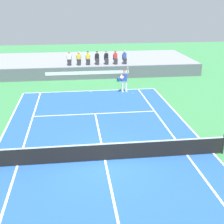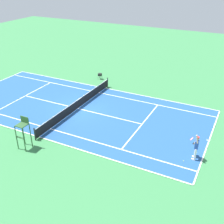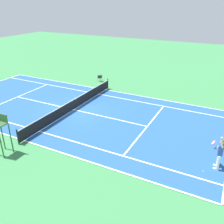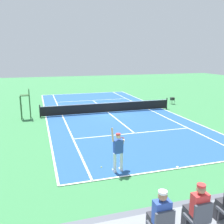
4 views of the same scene
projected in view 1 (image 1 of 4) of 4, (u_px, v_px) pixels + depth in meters
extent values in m
plane|color=#387F47|center=(105.00, 161.00, 14.80)|extent=(80.00, 80.00, 0.00)
cube|color=#235193|center=(105.00, 161.00, 14.80)|extent=(10.98, 23.78, 0.02)
cube|color=white|center=(90.00, 91.00, 25.85)|extent=(10.98, 0.10, 0.01)
cube|color=white|center=(214.00, 154.00, 15.44)|extent=(0.10, 23.78, 0.01)
cube|color=white|center=(17.00, 166.00, 14.31)|extent=(0.10, 23.78, 0.01)
cube|color=white|center=(187.00, 155.00, 15.28)|extent=(0.10, 23.78, 0.01)
cube|color=white|center=(95.00, 114.00, 20.74)|extent=(8.22, 0.10, 0.01)
cube|color=white|center=(105.00, 160.00, 14.79)|extent=(0.10, 12.80, 0.01)
cube|color=white|center=(90.00, 91.00, 25.75)|extent=(0.10, 0.20, 0.01)
cylinder|color=black|center=(223.00, 144.00, 15.31)|extent=(0.10, 0.10, 1.07)
cube|color=black|center=(105.00, 152.00, 14.63)|extent=(11.78, 0.02, 0.84)
cube|color=white|center=(105.00, 144.00, 14.49)|extent=(11.78, 0.03, 0.06)
cube|color=#565B66|center=(88.00, 73.00, 29.41)|extent=(22.74, 0.24, 1.19)
cube|color=silver|center=(88.00, 73.00, 29.28)|extent=(7.96, 0.01, 0.32)
cube|color=gray|center=(85.00, 64.00, 33.59)|extent=(22.74, 8.74, 1.19)
cube|color=#474C56|center=(69.00, 61.00, 29.90)|extent=(0.44, 0.44, 0.06)
cube|color=#474C56|center=(69.00, 58.00, 30.00)|extent=(0.44, 0.06, 0.44)
cylinder|color=#4C4C51|center=(71.00, 63.00, 29.86)|extent=(0.04, 0.04, 0.38)
cylinder|color=#4C4C51|center=(68.00, 63.00, 29.82)|extent=(0.04, 0.04, 0.38)
cube|color=#2D2D33|center=(69.00, 60.00, 29.78)|extent=(0.34, 0.44, 0.16)
cube|color=#2D2D33|center=(69.00, 63.00, 29.69)|extent=(0.30, 0.14, 0.44)
cube|color=white|center=(69.00, 57.00, 29.83)|extent=(0.36, 0.22, 0.52)
sphere|color=tan|center=(69.00, 53.00, 29.70)|extent=(0.20, 0.20, 0.20)
cylinder|color=red|center=(69.00, 52.00, 29.67)|extent=(0.19, 0.19, 0.05)
cube|color=#474C56|center=(79.00, 61.00, 30.01)|extent=(0.44, 0.44, 0.06)
cube|color=#474C56|center=(79.00, 58.00, 30.11)|extent=(0.44, 0.06, 0.44)
cylinder|color=#4C4C51|center=(81.00, 63.00, 29.97)|extent=(0.04, 0.04, 0.38)
cylinder|color=#4C4C51|center=(77.00, 63.00, 29.93)|extent=(0.04, 0.04, 0.38)
cube|color=#2D2D33|center=(79.00, 60.00, 29.89)|extent=(0.34, 0.44, 0.16)
cube|color=#2D2D33|center=(79.00, 63.00, 29.80)|extent=(0.30, 0.14, 0.44)
cube|color=yellow|center=(79.00, 57.00, 29.94)|extent=(0.36, 0.22, 0.52)
sphere|color=#A37556|center=(79.00, 53.00, 29.81)|extent=(0.20, 0.20, 0.20)
cylinder|color=white|center=(79.00, 52.00, 29.78)|extent=(0.19, 0.19, 0.05)
cube|color=#474C56|center=(88.00, 60.00, 30.12)|extent=(0.44, 0.44, 0.06)
cube|color=#474C56|center=(88.00, 57.00, 30.22)|extent=(0.44, 0.06, 0.44)
cylinder|color=#4C4C51|center=(90.00, 63.00, 30.08)|extent=(0.04, 0.04, 0.38)
cylinder|color=#4C4C51|center=(86.00, 63.00, 30.03)|extent=(0.04, 0.04, 0.38)
cube|color=#2D2D33|center=(88.00, 60.00, 30.00)|extent=(0.34, 0.44, 0.16)
cube|color=#2D2D33|center=(88.00, 63.00, 29.90)|extent=(0.30, 0.14, 0.44)
cube|color=yellow|center=(88.00, 57.00, 30.04)|extent=(0.36, 0.22, 0.52)
sphere|color=beige|center=(88.00, 53.00, 29.91)|extent=(0.20, 0.20, 0.20)
cylinder|color=black|center=(88.00, 52.00, 29.88)|extent=(0.19, 0.19, 0.05)
cube|color=#474C56|center=(97.00, 60.00, 30.22)|extent=(0.44, 0.44, 0.06)
cube|color=#474C56|center=(97.00, 57.00, 30.32)|extent=(0.44, 0.06, 0.44)
cylinder|color=#4C4C51|center=(99.00, 63.00, 30.18)|extent=(0.04, 0.04, 0.38)
cylinder|color=#4C4C51|center=(95.00, 63.00, 30.14)|extent=(0.04, 0.04, 0.38)
cube|color=#2D2D33|center=(97.00, 60.00, 30.10)|extent=(0.34, 0.44, 0.16)
cube|color=#2D2D33|center=(97.00, 63.00, 30.01)|extent=(0.30, 0.14, 0.44)
cube|color=black|center=(97.00, 56.00, 30.15)|extent=(0.36, 0.22, 0.52)
sphere|color=tan|center=(97.00, 53.00, 30.02)|extent=(0.20, 0.20, 0.20)
cylinder|color=black|center=(97.00, 52.00, 29.99)|extent=(0.19, 0.19, 0.05)
cube|color=#474C56|center=(106.00, 60.00, 30.33)|extent=(0.44, 0.44, 0.06)
cube|color=#474C56|center=(106.00, 57.00, 30.43)|extent=(0.44, 0.06, 0.44)
cylinder|color=#4C4C51|center=(108.00, 62.00, 30.29)|extent=(0.04, 0.04, 0.38)
cylinder|color=#4C4C51|center=(105.00, 63.00, 30.25)|extent=(0.04, 0.04, 0.38)
cube|color=#2D2D33|center=(107.00, 59.00, 30.21)|extent=(0.34, 0.44, 0.16)
cube|color=#2D2D33|center=(107.00, 62.00, 30.12)|extent=(0.30, 0.14, 0.44)
cube|color=black|center=(106.00, 56.00, 30.26)|extent=(0.36, 0.22, 0.52)
sphere|color=beige|center=(106.00, 52.00, 30.13)|extent=(0.20, 0.20, 0.20)
cylinder|color=#2D4CA8|center=(106.00, 51.00, 30.10)|extent=(0.19, 0.19, 0.05)
cube|color=#474C56|center=(115.00, 60.00, 30.44)|extent=(0.44, 0.44, 0.06)
cube|color=#474C56|center=(115.00, 57.00, 30.54)|extent=(0.44, 0.06, 0.44)
cylinder|color=#4C4C51|center=(117.00, 62.00, 30.40)|extent=(0.04, 0.04, 0.38)
cylinder|color=#4C4C51|center=(114.00, 62.00, 30.35)|extent=(0.04, 0.04, 0.38)
cube|color=#2D2D33|center=(116.00, 59.00, 30.32)|extent=(0.34, 0.44, 0.16)
cube|color=#2D2D33|center=(116.00, 62.00, 30.22)|extent=(0.30, 0.14, 0.44)
cube|color=red|center=(115.00, 56.00, 30.36)|extent=(0.36, 0.22, 0.52)
sphere|color=#A37556|center=(115.00, 52.00, 30.23)|extent=(0.20, 0.20, 0.20)
cylinder|color=red|center=(115.00, 51.00, 30.20)|extent=(0.19, 0.19, 0.05)
cube|color=#474C56|center=(125.00, 60.00, 30.55)|extent=(0.44, 0.44, 0.06)
cube|color=#474C56|center=(124.00, 57.00, 30.64)|extent=(0.44, 0.06, 0.44)
cylinder|color=#4C4C51|center=(127.00, 62.00, 30.50)|extent=(0.04, 0.04, 0.38)
cylinder|color=#4C4C51|center=(123.00, 62.00, 30.46)|extent=(0.04, 0.04, 0.38)
cube|color=#2D2D33|center=(125.00, 59.00, 30.42)|extent=(0.34, 0.44, 0.16)
cube|color=#2D2D33|center=(125.00, 62.00, 30.33)|extent=(0.30, 0.14, 0.44)
cube|color=#2D4CA8|center=(125.00, 56.00, 30.47)|extent=(0.36, 0.22, 0.52)
sphere|color=#A37556|center=(125.00, 52.00, 30.34)|extent=(0.20, 0.20, 0.20)
cylinder|color=white|center=(125.00, 51.00, 30.31)|extent=(0.19, 0.19, 0.05)
cylinder|color=white|center=(126.00, 86.00, 25.59)|extent=(0.15, 0.15, 0.92)
cylinder|color=white|center=(122.00, 86.00, 25.52)|extent=(0.15, 0.15, 0.92)
cube|color=white|center=(126.00, 91.00, 25.67)|extent=(0.14, 0.29, 0.10)
cube|color=white|center=(123.00, 91.00, 25.61)|extent=(0.14, 0.29, 0.10)
cube|color=#2D4CA8|center=(124.00, 77.00, 25.29)|extent=(0.42, 0.27, 0.60)
sphere|color=beige|center=(124.00, 72.00, 25.12)|extent=(0.22, 0.22, 0.22)
cylinder|color=red|center=(124.00, 71.00, 25.09)|extent=(0.21, 0.21, 0.06)
cylinder|color=beige|center=(128.00, 71.00, 25.12)|extent=(0.11, 0.22, 0.61)
cylinder|color=beige|center=(122.00, 78.00, 25.14)|extent=(0.12, 0.33, 0.56)
cylinder|color=black|center=(121.00, 80.00, 25.07)|extent=(0.05, 0.19, 0.25)
torus|color=red|center=(122.00, 77.00, 24.81)|extent=(0.32, 0.22, 0.26)
cylinder|color=silver|center=(122.00, 77.00, 24.81)|extent=(0.28, 0.18, 0.22)
sphere|color=#D1E533|center=(133.00, 93.00, 25.22)|extent=(0.07, 0.07, 0.07)
cube|color=#194799|center=(122.00, 79.00, 28.97)|extent=(0.89, 0.51, 0.32)
cylinder|color=#194799|center=(118.00, 80.00, 28.83)|extent=(0.13, 0.33, 0.32)
cylinder|color=#194799|center=(126.00, 79.00, 29.11)|extent=(0.13, 0.33, 0.32)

